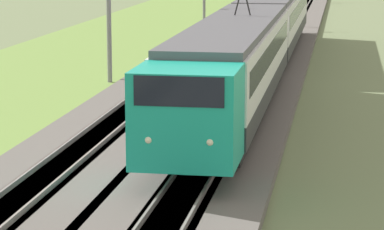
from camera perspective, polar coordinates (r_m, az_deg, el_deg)
The scene contains 6 objects.
ballast_main at distance 57.00m, azimuth 1.26°, elevation 4.35°, with size 240.00×4.40×0.30m.
ballast_adjacent at distance 56.57m, azimuth 5.38°, elevation 4.25°, with size 240.00×4.40×0.30m.
track_main at distance 57.00m, azimuth 1.26°, elevation 4.36°, with size 240.00×1.57×0.45m.
track_adjacent at distance 56.57m, azimuth 5.38°, elevation 4.26°, with size 240.00×1.57×0.45m.
grass_verge at distance 58.42m, azimuth -5.55°, elevation 4.38°, with size 240.00×10.94×0.12m.
passenger_train at distance 43.48m, azimuth 4.18°, elevation 5.01°, with size 41.69×2.89×4.90m.
Camera 1 is at (-6.01, -8.09, 6.96)m, focal length 85.00 mm.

